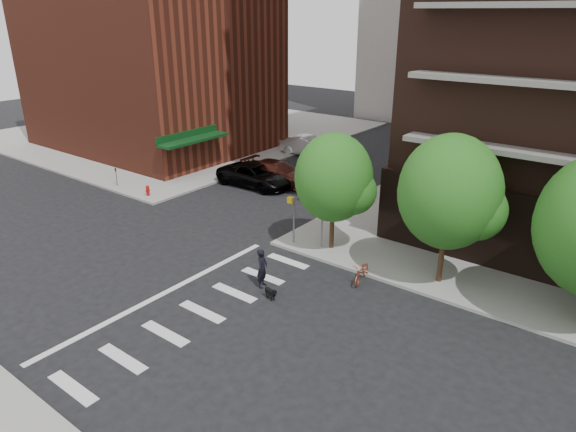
{
  "coord_description": "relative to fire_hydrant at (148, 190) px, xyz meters",
  "views": [
    {
      "loc": [
        17.34,
        -12.62,
        11.92
      ],
      "look_at": [
        3.0,
        6.0,
        2.5
      ],
      "focal_mm": 32.0,
      "sensor_mm": 36.0,
      "label": 1
    }
  ],
  "objects": [
    {
      "name": "parked_car_silver",
      "position": [
        2.43,
        15.58,
        0.32
      ],
      "size": [
        2.03,
        5.35,
        1.74
      ],
      "primitive_type": "imported",
      "rotation": [
        0.0,
        0.0,
        1.61
      ],
      "color": "silver",
      "rests_on": "ground"
    },
    {
      "name": "tree_a",
      "position": [
        14.5,
        0.7,
        3.49
      ],
      "size": [
        4.0,
        4.0,
        5.9
      ],
      "color": "#301E11",
      "rests_on": "sidewalk_ne"
    },
    {
      "name": "fire_hydrant",
      "position": [
        0.0,
        0.0,
        0.0
      ],
      "size": [
        0.24,
        0.24,
        0.73
      ],
      "color": "#A50C0C",
      "rests_on": "sidewalk_nw"
    },
    {
      "name": "scooter",
      "position": [
        17.52,
        -1.3,
        -0.07
      ],
      "size": [
        1.01,
        1.94,
        0.97
      ],
      "primitive_type": "imported",
      "rotation": [
        0.0,
        0.0,
        0.2
      ],
      "color": "#9E4028",
      "rests_on": "ground"
    },
    {
      "name": "parked_car_black",
      "position": [
        4.19,
        6.4,
        0.26
      ],
      "size": [
        2.89,
        5.95,
        1.63
      ],
      "primitive_type": "imported",
      "rotation": [
        0.0,
        0.0,
        1.6
      ],
      "color": "black",
      "rests_on": "ground"
    },
    {
      "name": "parked_car_maroon",
      "position": [
        5.0,
        7.94,
        0.26
      ],
      "size": [
        2.43,
        5.65,
        1.62
      ],
      "primitive_type": "imported",
      "rotation": [
        0.0,
        0.0,
        1.6
      ],
      "color": "#441A13",
      "rests_on": "ground"
    },
    {
      "name": "parking_meter",
      "position": [
        -3.5,
        -0.0,
        0.41
      ],
      "size": [
        0.1,
        0.08,
        1.32
      ],
      "color": "black",
      "rests_on": "sidewalk_nw"
    },
    {
      "name": "sidewalk_nw",
      "position": [
        -14.0,
        15.7,
        -0.48
      ],
      "size": [
        31.0,
        33.0,
        0.15
      ],
      "primitive_type": "cube",
      "color": "gray",
      "rests_on": "ground"
    },
    {
      "name": "pedestrian_signal",
      "position": [
        12.82,
        0.12,
        1.3
      ],
      "size": [
        2.18,
        0.67,
        2.6
      ],
      "color": "slate",
      "rests_on": "sidewalk_ne"
    },
    {
      "name": "dog",
      "position": [
        15.17,
        -5.22,
        -0.19
      ],
      "size": [
        0.69,
        0.32,
        0.58
      ],
      "rotation": [
        0.0,
        0.0,
        -0.24
      ],
      "color": "black",
      "rests_on": "ground"
    },
    {
      "name": "tree_b",
      "position": [
        20.5,
        0.7,
        3.99
      ],
      "size": [
        4.5,
        4.5,
        6.65
      ],
      "color": "#301E11",
      "rests_on": "sidewalk_ne"
    },
    {
      "name": "ground",
      "position": [
        10.5,
        -7.8,
        -0.55
      ],
      "size": [
        120.0,
        120.0,
        0.0
      ],
      "primitive_type": "plane",
      "color": "black",
      "rests_on": "ground"
    },
    {
      "name": "dog_walker",
      "position": [
        14.13,
        -4.55,
        0.39
      ],
      "size": [
        0.8,
        0.64,
        1.89
      ],
      "primitive_type": "imported",
      "rotation": [
        0.0,
        0.0,
        1.88
      ],
      "color": "black",
      "rests_on": "ground"
    },
    {
      "name": "midrise_nw",
      "position": [
        -11.5,
        10.2,
        9.6
      ],
      "size": [
        21.4,
        15.5,
        20.0
      ],
      "color": "maroon",
      "rests_on": "sidewalk_nw"
    },
    {
      "name": "crosswalk",
      "position": [
        12.71,
        -7.8,
        -0.55
      ],
      "size": [
        3.85,
        13.0,
        0.01
      ],
      "color": "silver",
      "rests_on": "ground"
    }
  ]
}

